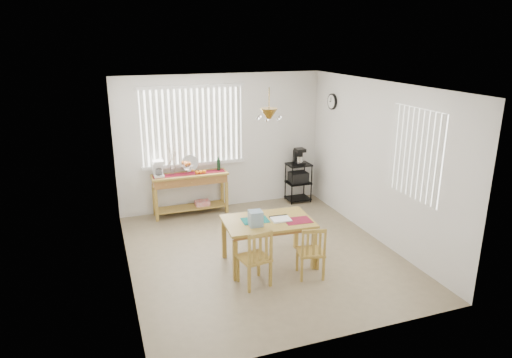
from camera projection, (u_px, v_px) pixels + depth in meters
name	position (u px, v px, depth m)	size (l,w,h in m)	color
ground	(262.00, 254.00, 7.14)	(4.00, 4.50, 0.01)	gray
room_shell	(262.00, 148.00, 6.65)	(4.20, 4.70, 2.70)	white
sideboard	(190.00, 184.00, 8.57)	(1.42, 0.40, 0.80)	#B08E3B
sideboard_items	(177.00, 168.00, 8.41)	(1.35, 0.33, 0.61)	maroon
wire_cart	(298.00, 179.00, 9.29)	(0.47, 0.37, 0.79)	black
cart_items	(299.00, 157.00, 9.16)	(0.19, 0.22, 0.33)	black
dining_table	(268.00, 225.00, 6.67)	(1.33, 0.90, 0.69)	#B08E3B
table_items	(262.00, 219.00, 6.49)	(0.98, 0.51, 0.22)	#14706C
chair_left	(255.00, 258.00, 6.11)	(0.44, 0.44, 0.83)	#B08E3B
chair_right	(311.00, 252.00, 6.34)	(0.43, 0.43, 0.78)	#B08E3B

